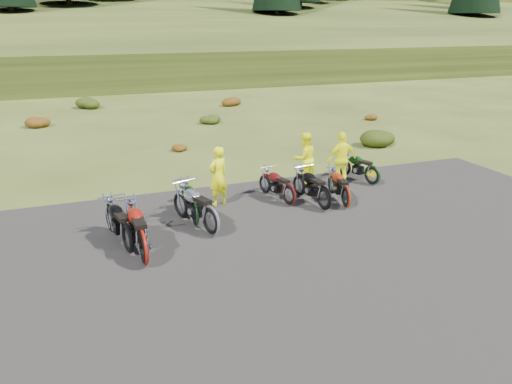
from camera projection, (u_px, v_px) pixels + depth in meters
name	position (u px, v px, depth m)	size (l,w,h in m)	color
ground	(266.00, 229.00, 13.45)	(300.00, 300.00, 0.00)	#374216
gravel_pad	(298.00, 261.00, 11.69)	(20.00, 12.00, 0.04)	black
hill_slope	(105.00, 68.00, 57.63)	(300.00, 46.00, 3.00)	#263511
hill_plateau	(82.00, 45.00, 110.64)	(300.00, 90.00, 9.17)	#263511
shrub_2	(37.00, 121.00, 25.92)	(1.30, 1.30, 0.77)	maroon
shrub_3	(89.00, 101.00, 31.55)	(1.56, 1.56, 0.92)	#22320C
shrub_4	(178.00, 146.00, 21.37)	(0.77, 0.77, 0.45)	maroon
shrub_5	(209.00, 118.00, 27.00)	(1.03, 1.03, 0.61)	#22320C
shrub_6	(230.00, 100.00, 32.63)	(1.30, 1.30, 0.77)	maroon
shrub_7	(379.00, 135.00, 22.35)	(1.56, 1.56, 0.92)	#22320C
shrub_8	(369.00, 116.00, 28.08)	(0.77, 0.77, 0.45)	maroon
motorcycle_0	(129.00, 253.00, 12.07)	(2.15, 0.72, 1.13)	black
motorcycle_1	(145.00, 265.00, 11.50)	(2.34, 0.78, 1.22)	maroon
motorcycle_2	(196.00, 227.00, 13.64)	(2.00, 0.67, 1.05)	black
motorcycle_3	(211.00, 236.00, 13.06)	(2.29, 0.76, 1.20)	silver
motorcycle_4	(289.00, 206.00, 15.17)	(1.89, 0.63, 0.99)	#510D0D
motorcycle_5	(323.00, 211.00, 14.78)	(2.08, 0.69, 1.09)	black
motorcycle_6	(345.00, 208.00, 14.97)	(1.90, 0.63, 1.00)	maroon
motorcycle_7	(371.00, 185.00, 17.04)	(1.91, 0.64, 1.00)	black
person_middle	(218.00, 177.00, 14.90)	(0.66, 0.43, 1.81)	#F1F30C
person_right_a	(304.00, 159.00, 16.89)	(0.86, 0.67, 1.77)	#F1F30C
person_right_b	(342.00, 160.00, 16.69)	(1.07, 0.45, 1.83)	#F1F30C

